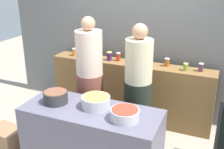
# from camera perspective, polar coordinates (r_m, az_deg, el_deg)

# --- Properties ---
(storefront_wall) EXTENTS (4.80, 0.12, 3.00)m
(storefront_wall) POSITION_cam_1_polar(r_m,az_deg,el_deg) (4.70, 5.34, 9.55)
(storefront_wall) COLOR slate
(storefront_wall) RESTS_ON ground
(display_shelf) EXTENTS (2.70, 0.36, 0.99)m
(display_shelf) POSITION_cam_1_polar(r_m,az_deg,el_deg) (4.68, 3.60, -3.35)
(display_shelf) COLOR brown
(display_shelf) RESTS_ON ground
(prep_table) EXTENTS (1.70, 0.70, 0.83)m
(prep_table) POSITION_cam_1_polar(r_m,az_deg,el_deg) (3.59, -4.17, -12.99)
(prep_table) COLOR #5A5669
(prep_table) RESTS_ON ground
(preserve_jar_0) EXTENTS (0.08, 0.08, 0.13)m
(preserve_jar_0) POSITION_cam_1_polar(r_m,az_deg,el_deg) (4.89, -7.67, 4.58)
(preserve_jar_0) COLOR orange
(preserve_jar_0) RESTS_ON display_shelf
(preserve_jar_1) EXTENTS (0.08, 0.08, 0.12)m
(preserve_jar_1) POSITION_cam_1_polar(r_m,az_deg,el_deg) (4.86, -6.50, 4.41)
(preserve_jar_1) COLOR brown
(preserve_jar_1) RESTS_ON display_shelf
(preserve_jar_2) EXTENTS (0.07, 0.07, 0.13)m
(preserve_jar_2) POSITION_cam_1_polar(r_m,az_deg,el_deg) (4.76, -5.37, 4.21)
(preserve_jar_2) COLOR #334A2F
(preserve_jar_2) RESTS_ON display_shelf
(preserve_jar_3) EXTENTS (0.08, 0.08, 0.14)m
(preserve_jar_3) POSITION_cam_1_polar(r_m,az_deg,el_deg) (4.80, -3.70, 4.45)
(preserve_jar_3) COLOR #5B0F4E
(preserve_jar_3) RESTS_ON display_shelf
(preserve_jar_4) EXTENTS (0.09, 0.09, 0.12)m
(preserve_jar_4) POSITION_cam_1_polar(r_m,az_deg,el_deg) (4.69, -2.81, 3.99)
(preserve_jar_4) COLOR gold
(preserve_jar_4) RESTS_ON display_shelf
(preserve_jar_5) EXTENTS (0.08, 0.08, 0.14)m
(preserve_jar_5) POSITION_cam_1_polar(r_m,az_deg,el_deg) (4.59, -0.56, 3.78)
(preserve_jar_5) COLOR #3F174E
(preserve_jar_5) RESTS_ON display_shelf
(preserve_jar_6) EXTENTS (0.07, 0.07, 0.14)m
(preserve_jar_6) POSITION_cam_1_polar(r_m,az_deg,el_deg) (4.57, 1.31, 3.66)
(preserve_jar_6) COLOR #B52F11
(preserve_jar_6) RESTS_ON display_shelf
(preserve_jar_7) EXTENTS (0.07, 0.07, 0.15)m
(preserve_jar_7) POSITION_cam_1_polar(r_m,az_deg,el_deg) (4.43, 4.22, 3.06)
(preserve_jar_7) COLOR #255034
(preserve_jar_7) RESTS_ON display_shelf
(preserve_jar_8) EXTENTS (0.09, 0.09, 0.12)m
(preserve_jar_8) POSITION_cam_1_polar(r_m,az_deg,el_deg) (4.48, 6.29, 3.04)
(preserve_jar_8) COLOR #8E490B
(preserve_jar_8) RESTS_ON display_shelf
(preserve_jar_9) EXTENTS (0.07, 0.07, 0.10)m
(preserve_jar_9) POSITION_cam_1_polar(r_m,az_deg,el_deg) (4.37, 7.43, 2.40)
(preserve_jar_9) COLOR #B23819
(preserve_jar_9) RESTS_ON display_shelf
(preserve_jar_10) EXTENTS (0.07, 0.07, 0.13)m
(preserve_jar_10) POSITION_cam_1_polar(r_m,az_deg,el_deg) (4.40, 11.17, 2.48)
(preserve_jar_10) COLOR #9B4D13
(preserve_jar_10) RESTS_ON display_shelf
(preserve_jar_11) EXTENTS (0.07, 0.07, 0.12)m
(preserve_jar_11) POSITION_cam_1_polar(r_m,az_deg,el_deg) (4.26, 14.82, 1.50)
(preserve_jar_11) COLOR olive
(preserve_jar_11) RESTS_ON display_shelf
(preserve_jar_12) EXTENTS (0.07, 0.07, 0.12)m
(preserve_jar_12) POSITION_cam_1_polar(r_m,az_deg,el_deg) (4.30, 17.74, 1.41)
(preserve_jar_12) COLOR #4E2A45
(preserve_jar_12) RESTS_ON display_shelf
(cooking_pot_left) EXTENTS (0.31, 0.31, 0.15)m
(cooking_pot_left) POSITION_cam_1_polar(r_m,az_deg,el_deg) (3.58, -11.47, -4.54)
(cooking_pot_left) COLOR #2D2D2D
(cooking_pot_left) RESTS_ON prep_table
(cooking_pot_center) EXTENTS (0.35, 0.35, 0.15)m
(cooking_pot_center) POSITION_cam_1_polar(r_m,az_deg,el_deg) (3.40, -3.32, -5.60)
(cooking_pot_center) COLOR #B7B7BC
(cooking_pot_center) RESTS_ON prep_table
(cooking_pot_right) EXTENTS (0.32, 0.32, 0.13)m
(cooking_pot_right) POSITION_cam_1_polar(r_m,az_deg,el_deg) (3.13, 2.63, -8.19)
(cooking_pot_right) COLOR #B7B7BC
(cooking_pot_right) RESTS_ON prep_table
(cook_with_tongs) EXTENTS (0.39, 0.39, 1.82)m
(cook_with_tongs) POSITION_cam_1_polar(r_m,az_deg,el_deg) (4.04, -4.53, -2.29)
(cook_with_tongs) COLOR brown
(cook_with_tongs) RESTS_ON ground
(cook_in_cap) EXTENTS (0.39, 0.39, 1.76)m
(cook_in_cap) POSITION_cam_1_polar(r_m,az_deg,el_deg) (3.90, 5.29, -3.69)
(cook_in_cap) COLOR black
(cook_in_cap) RESTS_ON ground
(bread_crate) EXTENTS (0.52, 0.40, 0.27)m
(bread_crate) POSITION_cam_1_polar(r_m,az_deg,el_deg) (4.40, -20.75, -11.81)
(bread_crate) COLOR #926B4C
(bread_crate) RESTS_ON ground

